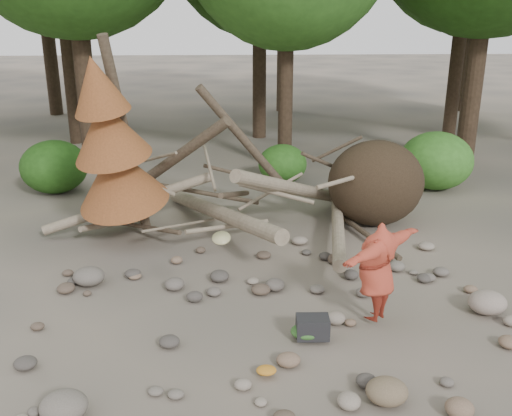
{
  "coord_description": "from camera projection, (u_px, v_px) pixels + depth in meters",
  "views": [
    {
      "loc": [
        -0.81,
        -8.07,
        4.71
      ],
      "look_at": [
        -0.3,
        1.5,
        1.4
      ],
      "focal_mm": 40.0,
      "sensor_mm": 36.0,
      "label": 1
    }
  ],
  "objects": [
    {
      "name": "boulder_mid_right",
      "position": [
        487.0,
        302.0,
        9.35
      ],
      "size": [
        0.63,
        0.57,
        0.38
      ],
      "primitive_type": "ellipsoid",
      "color": "gray",
      "rests_on": "ground"
    },
    {
      "name": "deadfall_pile",
      "position": [
        351.0,
        186.0,
        12.98
      ],
      "size": [
        8.55,
        5.24,
        3.3
      ],
      "color": "#332619",
      "rests_on": "ground"
    },
    {
      "name": "bush_mid",
      "position": [
        283.0,
        164.0,
        16.41
      ],
      "size": [
        1.4,
        1.4,
        1.12
      ],
      "primitive_type": "ellipsoid",
      "color": "#2F691E",
      "rests_on": "ground"
    },
    {
      "name": "backpack",
      "position": [
        312.0,
        331.0,
        8.57
      ],
      "size": [
        0.5,
        0.34,
        0.33
      ],
      "primitive_type": "cube",
      "rotation": [
        0.0,
        0.0,
        -0.04
      ],
      "color": "black",
      "rests_on": "ground"
    },
    {
      "name": "bush_left",
      "position": [
        54.0,
        167.0,
        15.48
      ],
      "size": [
        1.8,
        1.8,
        1.44
      ],
      "primitive_type": "ellipsoid",
      "color": "#245316",
      "rests_on": "ground"
    },
    {
      "name": "dead_conifer",
      "position": [
        112.0,
        147.0,
        11.53
      ],
      "size": [
        2.06,
        2.16,
        4.35
      ],
      "color": "#4C3F30",
      "rests_on": "ground"
    },
    {
      "name": "frisbee_thrower",
      "position": [
        377.0,
        272.0,
        8.83
      ],
      "size": [
        3.48,
        1.76,
        1.62
      ],
      "color": "#AB3926",
      "rests_on": "ground"
    },
    {
      "name": "boulder_mid_left",
      "position": [
        89.0,
        276.0,
        10.32
      ],
      "size": [
        0.57,
        0.51,
        0.34
      ],
      "primitive_type": "ellipsoid",
      "color": "#635C53",
      "rests_on": "ground"
    },
    {
      "name": "bush_right",
      "position": [
        436.0,
        161.0,
        15.79
      ],
      "size": [
        2.0,
        2.0,
        1.6
      ],
      "primitive_type": "ellipsoid",
      "color": "#3B7D26",
      "rests_on": "ground"
    },
    {
      "name": "ground",
      "position": [
        279.0,
        320.0,
        9.19
      ],
      "size": [
        120.0,
        120.0,
        0.0
      ],
      "primitive_type": "plane",
      "color": "#514C44",
      "rests_on": "ground"
    },
    {
      "name": "cloth_orange",
      "position": [
        266.0,
        373.0,
        7.75
      ],
      "size": [
        0.28,
        0.23,
        0.1
      ],
      "primitive_type": "ellipsoid",
      "color": "#B8731F",
      "rests_on": "ground"
    },
    {
      "name": "boulder_front_left",
      "position": [
        64.0,
        406.0,
        6.91
      ],
      "size": [
        0.58,
        0.53,
        0.35
      ],
      "primitive_type": "ellipsoid",
      "color": "#696158",
      "rests_on": "ground"
    },
    {
      "name": "boulder_front_right",
      "position": [
        387.0,
        391.0,
        7.2
      ],
      "size": [
        0.54,
        0.49,
        0.32
      ],
      "primitive_type": "ellipsoid",
      "color": "brown",
      "rests_on": "ground"
    },
    {
      "name": "cloth_green",
      "position": [
        307.0,
        334.0,
        8.61
      ],
      "size": [
        0.49,
        0.41,
        0.18
      ],
      "primitive_type": "ellipsoid",
      "color": "#316026",
      "rests_on": "ground"
    }
  ]
}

